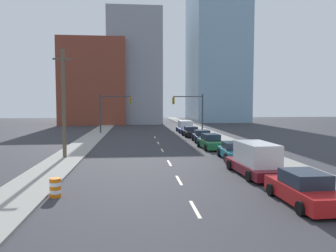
# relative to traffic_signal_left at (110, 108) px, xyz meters

# --- Properties ---
(sidewalk_left) EXTENTS (2.94, 98.30, 0.13)m
(sidewalk_left) POSITION_rel_traffic_signal_left_xyz_m (-1.94, 4.18, -3.92)
(sidewalk_left) COLOR gray
(sidewalk_left) RESTS_ON ground
(sidewalk_right) EXTENTS (2.94, 98.30, 0.13)m
(sidewalk_right) POSITION_rel_traffic_signal_left_xyz_m (14.99, 4.18, -3.92)
(sidewalk_right) COLOR gray
(sidewalk_right) RESTS_ON ground
(lane_stripe_at_9m) EXTENTS (0.16, 2.40, 0.01)m
(lane_stripe_at_9m) POSITION_rel_traffic_signal_left_xyz_m (6.53, -36.28, -3.99)
(lane_stripe_at_9m) COLOR beige
(lane_stripe_at_9m) RESTS_ON ground
(lane_stripe_at_14m) EXTENTS (0.16, 2.40, 0.01)m
(lane_stripe_at_14m) POSITION_rel_traffic_signal_left_xyz_m (6.53, -30.84, -3.99)
(lane_stripe_at_14m) COLOR beige
(lane_stripe_at_14m) RESTS_ON ground
(lane_stripe_at_20m) EXTENTS (0.16, 2.40, 0.01)m
(lane_stripe_at_20m) POSITION_rel_traffic_signal_left_xyz_m (6.53, -25.10, -3.99)
(lane_stripe_at_20m) COLOR beige
(lane_stripe_at_20m) RESTS_ON ground
(lane_stripe_at_27m) EXTENTS (0.16, 2.40, 0.01)m
(lane_stripe_at_27m) POSITION_rel_traffic_signal_left_xyz_m (6.53, -18.13, -3.99)
(lane_stripe_at_27m) COLOR beige
(lane_stripe_at_27m) RESTS_ON ground
(lane_stripe_at_33m) EXTENTS (0.16, 2.40, 0.01)m
(lane_stripe_at_33m) POSITION_rel_traffic_signal_left_xyz_m (6.53, -12.12, -3.99)
(lane_stripe_at_33m) COLOR beige
(lane_stripe_at_33m) RESTS_ON ground
(lane_stripe_at_39m) EXTENTS (0.16, 2.40, 0.01)m
(lane_stripe_at_39m) POSITION_rel_traffic_signal_left_xyz_m (6.53, -5.64, -3.99)
(lane_stripe_at_39m) COLOR beige
(lane_stripe_at_39m) RESTS_ON ground
(building_brick_left) EXTENTS (14.00, 16.00, 18.37)m
(building_brick_left) POSITION_rel_traffic_signal_left_xyz_m (-5.20, 26.28, 5.20)
(building_brick_left) COLOR brown
(building_brick_left) RESTS_ON ground
(building_office_center) EXTENTS (12.00, 20.00, 25.36)m
(building_office_center) POSITION_rel_traffic_signal_left_xyz_m (3.79, 30.28, 8.69)
(building_office_center) COLOR gray
(building_office_center) RESTS_ON ground
(building_glass_right) EXTENTS (13.00, 20.00, 38.47)m
(building_glass_right) POSITION_rel_traffic_signal_left_xyz_m (24.81, 34.28, 15.24)
(building_glass_right) COLOR #7A9EB7
(building_glass_right) RESTS_ON ground
(traffic_signal_left) EXTENTS (4.86, 0.35, 6.08)m
(traffic_signal_left) POSITION_rel_traffic_signal_left_xyz_m (0.00, 0.00, 0.00)
(traffic_signal_left) COLOR #38383D
(traffic_signal_left) RESTS_ON ground
(traffic_signal_right) EXTENTS (4.86, 0.35, 6.08)m
(traffic_signal_right) POSITION_rel_traffic_signal_left_xyz_m (12.88, 0.00, 0.00)
(traffic_signal_right) COLOR #38383D
(traffic_signal_right) RESTS_ON ground
(utility_pole_left_mid) EXTENTS (1.60, 0.32, 9.12)m
(utility_pole_left_mid) POSITION_rel_traffic_signal_left_xyz_m (-2.05, -22.22, 0.69)
(utility_pole_left_mid) COLOR brown
(utility_pole_left_mid) RESTS_ON ground
(traffic_barrel) EXTENTS (0.56, 0.56, 0.95)m
(traffic_barrel) POSITION_rel_traffic_signal_left_xyz_m (-0.08, -33.76, -3.51)
(traffic_barrel) COLOR orange
(traffic_barrel) RESTS_ON ground
(sedan_red) EXTENTS (2.21, 4.78, 1.53)m
(sedan_red) POSITION_rel_traffic_signal_left_xyz_m (11.70, -36.07, -3.30)
(sedan_red) COLOR red
(sedan_red) RESTS_ON ground
(box_truck_maroon) EXTENTS (2.58, 5.90, 2.15)m
(box_truck_maroon) POSITION_rel_traffic_signal_left_xyz_m (11.64, -30.00, -2.98)
(box_truck_maroon) COLOR maroon
(box_truck_maroon) RESTS_ON ground
(sedan_teal) EXTENTS (2.32, 4.63, 1.43)m
(sedan_teal) POSITION_rel_traffic_signal_left_xyz_m (12.05, -23.78, -3.33)
(sedan_teal) COLOR #196B75
(sedan_teal) RESTS_ON ground
(sedan_green) EXTENTS (2.20, 4.83, 1.54)m
(sedan_green) POSITION_rel_traffic_signal_left_xyz_m (11.54, -17.62, -3.29)
(sedan_green) COLOR #1E6033
(sedan_green) RESTS_ON ground
(sedan_navy) EXTENTS (2.34, 4.65, 1.42)m
(sedan_navy) POSITION_rel_traffic_signal_left_xyz_m (11.91, -11.47, -3.33)
(sedan_navy) COLOR #141E47
(sedan_navy) RESTS_ON ground
(sedan_black) EXTENTS (2.19, 4.41, 1.39)m
(sedan_black) POSITION_rel_traffic_signal_left_xyz_m (11.62, -5.04, -3.35)
(sedan_black) COLOR black
(sedan_black) RESTS_ON ground
(box_truck_blue) EXTENTS (2.49, 6.06, 1.87)m
(box_truck_blue) POSITION_rel_traffic_signal_left_xyz_m (11.82, 1.66, -3.10)
(box_truck_blue) COLOR navy
(box_truck_blue) RESTS_ON ground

